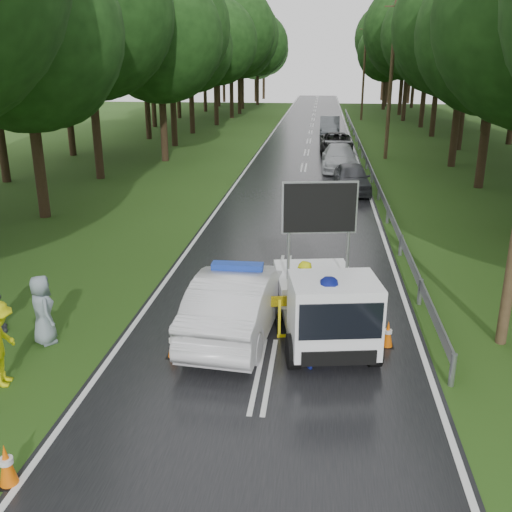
# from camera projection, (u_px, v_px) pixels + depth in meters

# --- Properties ---
(ground) EXTENTS (160.00, 160.00, 0.00)m
(ground) POSITION_uv_depth(u_px,v_px,m) (264.00, 375.00, 11.62)
(ground) COLOR #243F12
(ground) RESTS_ON ground
(road) EXTENTS (7.00, 140.00, 0.02)m
(road) POSITION_uv_depth(u_px,v_px,m) (307.00, 152.00, 39.82)
(road) COLOR black
(road) RESTS_ON ground
(guardrail) EXTENTS (0.12, 60.06, 0.70)m
(guardrail) POSITION_uv_depth(u_px,v_px,m) (361.00, 146.00, 38.94)
(guardrail) COLOR gray
(guardrail) RESTS_ON ground
(utility_pole_mid) EXTENTS (1.40, 0.24, 10.00)m
(utility_pole_mid) POSITION_uv_depth(u_px,v_px,m) (391.00, 78.00, 35.75)
(utility_pole_mid) COLOR #3E2F1D
(utility_pole_mid) RESTS_ON ground
(utility_pole_far) EXTENTS (1.40, 0.24, 10.00)m
(utility_pole_far) POSITION_uv_depth(u_px,v_px,m) (364.00, 71.00, 60.19)
(utility_pole_far) COLOR #3E2F1D
(utility_pole_far) RESTS_ON ground
(police_sedan) EXTENTS (2.08, 4.86, 1.71)m
(police_sedan) POSITION_uv_depth(u_px,v_px,m) (238.00, 301.00, 13.21)
(police_sedan) COLOR silver
(police_sedan) RESTS_ON ground
(work_truck) EXTENTS (2.57, 4.53, 3.42)m
(work_truck) POSITION_uv_depth(u_px,v_px,m) (325.00, 302.00, 12.78)
(work_truck) COLOR gray
(work_truck) RESTS_ON ground
(barrier) EXTENTS (2.48, 0.55, 1.04)m
(barrier) POSITION_uv_depth(u_px,v_px,m) (248.00, 308.00, 12.85)
(barrier) COLOR yellow
(barrier) RESTS_ON ground
(officer) EXTENTS (0.78, 0.71, 1.79)m
(officer) POSITION_uv_depth(u_px,v_px,m) (303.00, 297.00, 13.14)
(officer) COLOR #CACE0B
(officer) RESTS_ON ground
(civilian) EXTENTS (1.20, 1.10, 1.98)m
(civilian) POSITION_uv_depth(u_px,v_px,m) (330.00, 323.00, 11.63)
(civilian) COLOR #1B2AB0
(civilian) RESTS_ON ground
(bystander_left) EXTENTS (0.85, 1.24, 1.76)m
(bystander_left) POSITION_uv_depth(u_px,v_px,m) (0.00, 344.00, 11.01)
(bystander_left) COLOR #CFD00B
(bystander_left) RESTS_ON ground
(bystander_right) EXTENTS (0.91, 0.93, 1.61)m
(bystander_right) POSITION_uv_depth(u_px,v_px,m) (43.00, 310.00, 12.70)
(bystander_right) COLOR gray
(bystander_right) RESTS_ON ground
(queue_car_first) EXTENTS (1.85, 4.13, 1.38)m
(queue_car_first) POSITION_uv_depth(u_px,v_px,m) (352.00, 178.00, 27.64)
(queue_car_first) COLOR #3A3C41
(queue_car_first) RESTS_ON ground
(queue_car_second) EXTENTS (2.03, 4.95, 1.43)m
(queue_car_second) POSITION_uv_depth(u_px,v_px,m) (339.00, 158.00, 33.31)
(queue_car_second) COLOR #A3A6AB
(queue_car_second) RESTS_ON ground
(queue_car_third) EXTENTS (2.26, 4.80, 1.33)m
(queue_car_third) POSITION_uv_depth(u_px,v_px,m) (336.00, 143.00, 39.83)
(queue_car_third) COLOR black
(queue_car_third) RESTS_ON ground
(queue_car_fourth) EXTENTS (1.68, 4.75, 1.56)m
(queue_car_fourth) POSITION_uv_depth(u_px,v_px,m) (330.00, 126.00, 49.07)
(queue_car_fourth) COLOR #45494E
(queue_car_fourth) RESTS_ON ground
(cone_near_left) EXTENTS (0.34, 0.34, 0.71)m
(cone_near_left) POSITION_uv_depth(u_px,v_px,m) (7.00, 465.00, 8.49)
(cone_near_left) COLOR black
(cone_near_left) RESTS_ON ground
(cone_center) EXTENTS (0.33, 0.33, 0.69)m
(cone_center) POSITION_uv_depth(u_px,v_px,m) (227.00, 327.00, 12.96)
(cone_center) COLOR black
(cone_center) RESTS_ON ground
(cone_far) EXTENTS (0.31, 0.31, 0.66)m
(cone_far) POSITION_uv_depth(u_px,v_px,m) (300.00, 295.00, 14.73)
(cone_far) COLOR black
(cone_far) RESTS_ON ground
(cone_left_mid) EXTENTS (0.32, 0.32, 0.68)m
(cone_left_mid) POSITION_uv_depth(u_px,v_px,m) (174.00, 344.00, 12.20)
(cone_left_mid) COLOR black
(cone_left_mid) RESTS_ON ground
(cone_right) EXTENTS (0.30, 0.30, 0.63)m
(cone_right) POSITION_uv_depth(u_px,v_px,m) (388.00, 334.00, 12.65)
(cone_right) COLOR black
(cone_right) RESTS_ON ground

